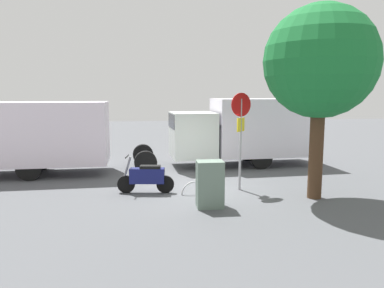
% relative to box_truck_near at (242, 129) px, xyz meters
% --- Properties ---
extents(ground_plane, '(60.00, 60.00, 0.00)m').
position_rel_box_truck_near_xyz_m(ground_plane, '(2.54, 3.61, -1.61)').
color(ground_plane, '#4E5054').
extents(box_truck_near, '(7.93, 2.53, 2.92)m').
position_rel_box_truck_near_xyz_m(box_truck_near, '(0.00, 0.00, 0.00)').
color(box_truck_near, black).
rests_on(box_truck_near, ground).
extents(box_truck_far, '(8.49, 2.33, 2.83)m').
position_rel_box_truck_near_xyz_m(box_truck_far, '(9.05, 0.79, -0.03)').
color(box_truck_far, black).
rests_on(box_truck_far, ground).
extents(motorcycle, '(1.81, 0.60, 1.20)m').
position_rel_box_truck_near_xyz_m(motorcycle, '(4.24, 4.03, -1.09)').
color(motorcycle, black).
rests_on(motorcycle, ground).
extents(stop_sign, '(0.71, 0.33, 3.17)m').
position_rel_box_truck_near_xyz_m(stop_sign, '(1.20, 4.06, 0.50)').
color(stop_sign, '#9E9EA3').
rests_on(stop_sign, ground).
extents(street_tree, '(3.30, 3.30, 5.72)m').
position_rel_box_truck_near_xyz_m(street_tree, '(-0.80, 5.29, 2.42)').
color(street_tree, '#47301E').
rests_on(street_tree, ground).
extents(utility_cabinet, '(0.75, 0.56, 1.31)m').
position_rel_box_truck_near_xyz_m(utility_cabinet, '(2.53, 5.76, -0.96)').
color(utility_cabinet, slate).
rests_on(utility_cabinet, ground).
extents(bike_rack_hoop, '(0.85, 0.16, 0.85)m').
position_rel_box_truck_near_xyz_m(bike_rack_hoop, '(2.77, 4.40, -1.61)').
color(bike_rack_hoop, '#B7B7BC').
rests_on(bike_rack_hoop, ground).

